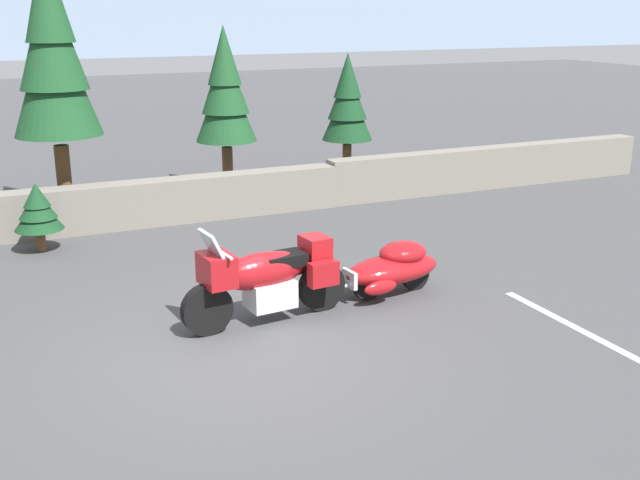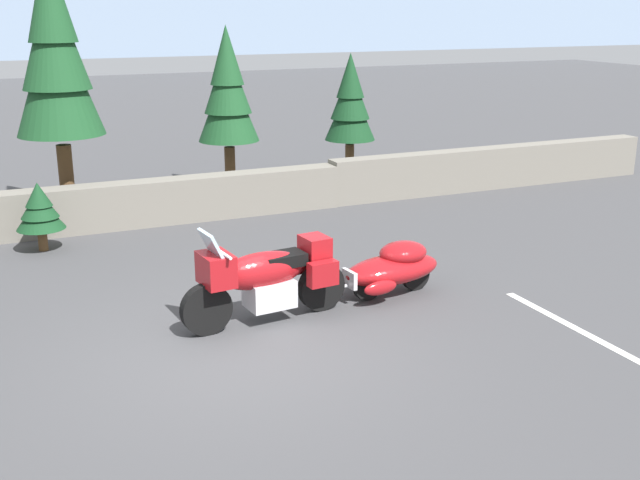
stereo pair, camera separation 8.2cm
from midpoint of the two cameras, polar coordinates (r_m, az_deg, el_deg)
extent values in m
plane|color=#424244|center=(9.44, -6.08, -8.11)|extent=(80.00, 80.00, 0.00)
cube|color=slate|center=(14.89, -13.52, 2.55)|extent=(8.00, 0.50, 0.84)
cube|color=slate|center=(18.08, 12.24, 5.22)|extent=(8.00, 0.45, 0.92)
cylinder|color=black|center=(9.83, -8.48, -5.05)|extent=(0.67, 0.21, 0.66)
cylinder|color=black|center=(10.50, -0.11, -3.42)|extent=(0.67, 0.21, 0.66)
cube|color=silver|center=(10.14, -3.90, -3.91)|extent=(0.64, 0.50, 0.36)
ellipsoid|color=maroon|center=(9.99, -4.46, -2.24)|extent=(1.24, 0.56, 0.48)
cube|color=maroon|center=(9.71, -7.79, -2.16)|extent=(0.41, 0.55, 0.40)
cube|color=#9EB7C6|center=(9.60, -8.14, -0.34)|extent=(0.23, 0.46, 0.34)
cube|color=black|center=(10.09, -2.94, -1.42)|extent=(0.59, 0.42, 0.16)
cube|color=maroon|center=(10.27, -0.59, -0.48)|extent=(0.36, 0.43, 0.28)
cube|color=maroon|center=(10.09, 0.01, -2.48)|extent=(0.41, 0.20, 0.32)
cube|color=maroon|center=(10.58, -1.63, -1.55)|extent=(0.41, 0.20, 0.32)
cylinder|color=silver|center=(9.66, -7.57, -0.82)|extent=(0.11, 0.70, 0.04)
cylinder|color=silver|center=(9.76, -8.27, -3.64)|extent=(0.26, 0.10, 0.54)
cylinder|color=black|center=(10.91, 3.27, -3.28)|extent=(0.45, 0.15, 0.44)
cylinder|color=black|center=(11.36, 6.75, -2.55)|extent=(0.45, 0.15, 0.44)
ellipsoid|color=maroon|center=(11.08, 5.07, -2.13)|extent=(1.56, 0.83, 0.40)
ellipsoid|color=maroon|center=(11.11, 5.86, -0.90)|extent=(0.77, 0.63, 0.32)
cube|color=silver|center=(10.71, 1.95, -2.86)|extent=(0.09, 0.32, 0.24)
ellipsoid|color=maroon|center=(10.64, 4.23, -3.49)|extent=(0.53, 0.19, 0.20)
ellipsoid|color=maroon|center=(11.14, 2.37, -2.51)|extent=(0.53, 0.19, 0.20)
cylinder|color=silver|center=(10.55, 0.15, -3.68)|extent=(0.70, 0.12, 0.05)
cylinder|color=brown|center=(15.59, -18.29, 3.95)|extent=(0.28, 0.28, 1.46)
cone|color=#194723|center=(15.29, -19.00, 11.52)|extent=(1.60, 1.60, 2.30)
cone|color=#194723|center=(15.26, -19.26, 14.11)|extent=(1.24, 1.24, 2.01)
cylinder|color=brown|center=(18.44, 1.85, 5.70)|extent=(0.21, 0.21, 0.85)
cone|color=#143D1E|center=(18.25, 1.88, 9.42)|extent=(1.17, 1.17, 1.34)
cone|color=#143D1E|center=(18.20, 1.89, 10.68)|extent=(0.90, 0.90, 1.17)
cone|color=#143D1E|center=(18.16, 1.91, 11.95)|extent=(0.64, 0.64, 1.01)
cylinder|color=brown|center=(17.13, -6.88, 5.05)|extent=(0.23, 0.23, 1.04)
cone|color=#194723|center=(16.90, -7.06, 9.94)|extent=(1.30, 1.30, 1.64)
cone|color=#194723|center=(16.85, -7.12, 11.60)|extent=(1.01, 1.01, 1.43)
cone|color=#194723|center=(16.81, -7.18, 13.28)|extent=(0.71, 0.71, 1.23)
cylinder|color=brown|center=(13.88, -19.85, -0.09)|extent=(0.16, 0.16, 0.34)
cone|color=#143D1E|center=(13.76, -20.05, 1.81)|extent=(0.80, 0.80, 0.53)
cone|color=#143D1E|center=(13.72, -20.12, 2.46)|extent=(0.62, 0.62, 0.47)
cone|color=#143D1E|center=(13.69, -20.18, 3.11)|extent=(0.44, 0.44, 0.40)
cube|color=silver|center=(10.27, 19.53, -6.89)|extent=(0.12, 3.60, 0.01)
camera|label=1|loc=(0.04, -90.22, -0.07)|focal=43.83mm
camera|label=2|loc=(0.04, 89.78, 0.07)|focal=43.83mm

